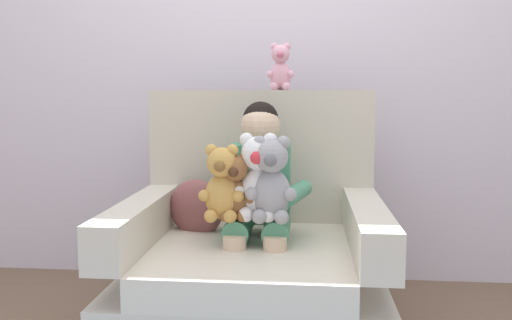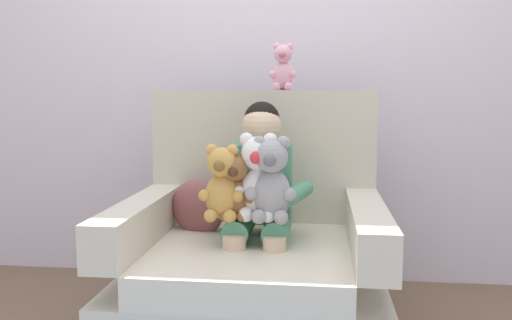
{
  "view_description": "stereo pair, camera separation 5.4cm",
  "coord_description": "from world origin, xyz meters",
  "px_view_note": "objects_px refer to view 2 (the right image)",
  "views": [
    {
      "loc": [
        0.22,
        -2.19,
        1.01
      ],
      "look_at": [
        0.02,
        -0.05,
        0.75
      ],
      "focal_mm": 38.22,
      "sensor_mm": 36.0,
      "label": 1
    },
    {
      "loc": [
        0.27,
        -2.18,
        1.01
      ],
      "look_at": [
        0.02,
        -0.05,
        0.75
      ],
      "focal_mm": 38.22,
      "sensor_mm": 36.0,
      "label": 2
    }
  ],
  "objects_px": {
    "plush_honey": "(222,185)",
    "plush_pink_on_backrest": "(283,68)",
    "throw_pillow": "(198,208)",
    "plush_brown": "(235,188)",
    "plush_white": "(258,179)",
    "armchair": "(255,260)",
    "plush_grey": "(271,182)",
    "seated_child": "(260,188)"
  },
  "relations": [
    {
      "from": "plush_white",
      "to": "plush_honey",
      "type": "distance_m",
      "value": 0.15
    },
    {
      "from": "plush_honey",
      "to": "plush_brown",
      "type": "height_order",
      "value": "plush_honey"
    },
    {
      "from": "armchair",
      "to": "plush_brown",
      "type": "distance_m",
      "value": 0.36
    },
    {
      "from": "seated_child",
      "to": "plush_white",
      "type": "relative_size",
      "value": 2.35
    },
    {
      "from": "seated_child",
      "to": "throw_pillow",
      "type": "relative_size",
      "value": 3.17
    },
    {
      "from": "armchair",
      "to": "plush_pink_on_backrest",
      "type": "relative_size",
      "value": 4.78
    },
    {
      "from": "plush_grey",
      "to": "throw_pillow",
      "type": "relative_size",
      "value": 1.31
    },
    {
      "from": "armchair",
      "to": "plush_honey",
      "type": "distance_m",
      "value": 0.39
    },
    {
      "from": "plush_white",
      "to": "throw_pillow",
      "type": "relative_size",
      "value": 1.35
    },
    {
      "from": "plush_white",
      "to": "plush_pink_on_backrest",
      "type": "relative_size",
      "value": 1.57
    },
    {
      "from": "armchair",
      "to": "plush_honey",
      "type": "bearing_deg",
      "value": -130.45
    },
    {
      "from": "plush_white",
      "to": "plush_brown",
      "type": "distance_m",
      "value": 0.1
    },
    {
      "from": "plush_white",
      "to": "plush_brown",
      "type": "bearing_deg",
      "value": -153.87
    },
    {
      "from": "plush_grey",
      "to": "plush_honey",
      "type": "relative_size",
      "value": 1.11
    },
    {
      "from": "plush_white",
      "to": "plush_grey",
      "type": "bearing_deg",
      "value": -13.16
    },
    {
      "from": "throw_pillow",
      "to": "plush_honey",
      "type": "bearing_deg",
      "value": -58.67
    },
    {
      "from": "plush_pink_on_backrest",
      "to": "throw_pillow",
      "type": "relative_size",
      "value": 0.86
    },
    {
      "from": "plush_grey",
      "to": "plush_white",
      "type": "distance_m",
      "value": 0.06
    },
    {
      "from": "plush_grey",
      "to": "plush_white",
      "type": "relative_size",
      "value": 0.97
    },
    {
      "from": "seated_child",
      "to": "plush_brown",
      "type": "bearing_deg",
      "value": -123.57
    },
    {
      "from": "seated_child",
      "to": "plush_pink_on_backrest",
      "type": "height_order",
      "value": "plush_pink_on_backrest"
    },
    {
      "from": "armchair",
      "to": "plush_pink_on_backrest",
      "type": "distance_m",
      "value": 0.91
    },
    {
      "from": "armchair",
      "to": "plush_honey",
      "type": "relative_size",
      "value": 3.48
    },
    {
      "from": "plush_pink_on_backrest",
      "to": "throw_pillow",
      "type": "distance_m",
      "value": 0.77
    },
    {
      "from": "armchair",
      "to": "plush_pink_on_backrest",
      "type": "xyz_separation_m",
      "value": [
        0.09,
        0.36,
        0.83
      ]
    },
    {
      "from": "plush_pink_on_backrest",
      "to": "plush_brown",
      "type": "bearing_deg",
      "value": -125.07
    },
    {
      "from": "armchair",
      "to": "plush_white",
      "type": "distance_m",
      "value": 0.38
    },
    {
      "from": "seated_child",
      "to": "throw_pillow",
      "type": "xyz_separation_m",
      "value": [
        -0.29,
        0.1,
        -0.11
      ]
    },
    {
      "from": "plush_grey",
      "to": "throw_pillow",
      "type": "xyz_separation_m",
      "value": [
        -0.36,
        0.26,
        -0.17
      ]
    },
    {
      "from": "armchair",
      "to": "plush_white",
      "type": "relative_size",
      "value": 3.04
    },
    {
      "from": "plush_honey",
      "to": "plush_brown",
      "type": "xyz_separation_m",
      "value": [
        0.05,
        0.01,
        -0.02
      ]
    },
    {
      "from": "plush_honey",
      "to": "throw_pillow",
      "type": "xyz_separation_m",
      "value": [
        -0.16,
        0.26,
        -0.15
      ]
    },
    {
      "from": "plush_pink_on_backrest",
      "to": "armchair",
      "type": "bearing_deg",
      "value": -121.43
    },
    {
      "from": "seated_child",
      "to": "plush_grey",
      "type": "relative_size",
      "value": 2.41
    },
    {
      "from": "plush_brown",
      "to": "throw_pillow",
      "type": "height_order",
      "value": "plush_brown"
    },
    {
      "from": "plush_honey",
      "to": "plush_pink_on_backrest",
      "type": "xyz_separation_m",
      "value": [
        0.21,
        0.49,
        0.48
      ]
    },
    {
      "from": "throw_pillow",
      "to": "plush_brown",
      "type": "bearing_deg",
      "value": -49.71
    },
    {
      "from": "plush_brown",
      "to": "throw_pillow",
      "type": "distance_m",
      "value": 0.35
    },
    {
      "from": "throw_pillow",
      "to": "plush_white",
      "type": "bearing_deg",
      "value": -37.4
    },
    {
      "from": "plush_grey",
      "to": "plush_brown",
      "type": "relative_size",
      "value": 1.25
    },
    {
      "from": "plush_white",
      "to": "throw_pillow",
      "type": "xyz_separation_m",
      "value": [
        -0.3,
        0.23,
        -0.17
      ]
    },
    {
      "from": "plush_white",
      "to": "plush_pink_on_backrest",
      "type": "distance_m",
      "value": 0.66
    }
  ]
}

